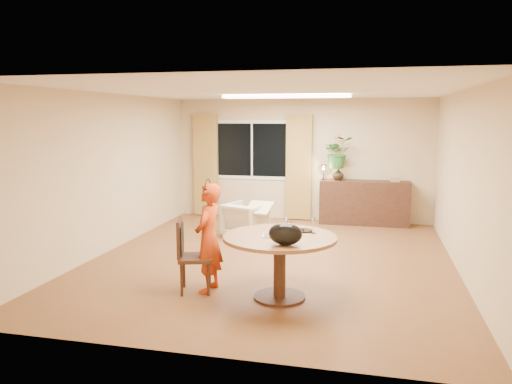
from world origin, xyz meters
TOP-DOWN VIEW (x-y plane):
  - floor at (0.00, 0.00)m, footprint 6.50×6.50m
  - ceiling at (0.00, 0.00)m, footprint 6.50×6.50m
  - wall_back at (0.00, 3.25)m, footprint 5.50×0.00m
  - wall_left at (-2.75, 0.00)m, footprint 0.00×6.50m
  - wall_right at (2.75, 0.00)m, footprint 0.00×6.50m
  - window at (-1.10, 3.23)m, footprint 1.70×0.03m
  - curtain_left at (-2.15, 3.15)m, footprint 0.55×0.08m
  - curtain_right at (-0.05, 3.15)m, footprint 0.55×0.08m
  - ceiling_panel at (0.00, 1.20)m, footprint 2.20×0.35m
  - dining_table at (0.43, -1.61)m, footprint 1.39×1.39m
  - dining_chair at (-0.66, -1.62)m, footprint 0.55×0.52m
  - child at (-0.50, -1.55)m, footprint 0.52×0.35m
  - laptop at (0.38, -1.64)m, footprint 0.36×0.27m
  - tumbler at (0.53, -1.32)m, footprint 0.09×0.09m
  - wine_glass at (0.81, -1.39)m, footprint 0.07×0.07m
  - pot_lid at (0.67, -1.30)m, footprint 0.28×0.28m
  - handbag at (0.57, -2.03)m, footprint 0.44×0.34m
  - armchair at (-0.78, 1.40)m, footprint 0.89×0.90m
  - throw at (-0.50, 1.32)m, footprint 0.49×0.58m
  - sideboard at (1.35, 3.01)m, footprint 1.82×0.45m
  - vase at (0.80, 3.01)m, footprint 0.30×0.30m
  - bouquet at (0.78, 3.01)m, footprint 0.72×0.66m
  - book_stack at (1.95, 3.01)m, footprint 0.20×0.15m
  - desk_lamp at (0.50, 2.96)m, footprint 0.15×0.15m

SIDE VIEW (x-z plane):
  - floor at x=0.00m, z-range 0.00..0.00m
  - armchair at x=-0.78m, z-range 0.00..0.64m
  - sideboard at x=1.35m, z-range 0.00..0.91m
  - dining_chair at x=-0.66m, z-range 0.00..0.94m
  - dining_table at x=0.43m, z-range 0.23..1.02m
  - throw at x=-0.50m, z-range 0.64..0.67m
  - child at x=-0.50m, z-range 0.00..1.39m
  - pot_lid at x=0.67m, z-range 0.79..0.83m
  - tumbler at x=0.53m, z-range 0.79..0.90m
  - wine_glass at x=0.81m, z-range 0.79..0.99m
  - laptop at x=0.38m, z-range 0.79..1.01m
  - handbag at x=0.57m, z-range 0.79..1.05m
  - book_stack at x=1.95m, z-range 0.91..0.99m
  - vase at x=0.80m, z-range 0.91..1.16m
  - desk_lamp at x=0.50m, z-range 0.91..1.25m
  - curtain_left at x=-2.15m, z-range 0.02..2.27m
  - curtain_right at x=-0.05m, z-range 0.02..2.27m
  - wall_back at x=0.00m, z-range -1.45..4.05m
  - wall_left at x=-2.75m, z-range -1.95..4.55m
  - wall_right at x=2.75m, z-range -1.95..4.55m
  - bouquet at x=0.78m, z-range 1.16..1.82m
  - window at x=-1.10m, z-range 0.85..2.15m
  - ceiling_panel at x=0.00m, z-range 2.54..2.59m
  - ceiling at x=0.00m, z-range 2.60..2.60m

